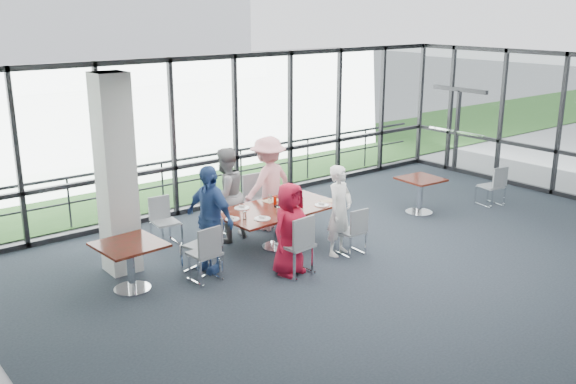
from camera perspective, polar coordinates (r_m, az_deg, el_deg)
floor at (r=10.65m, az=10.84°, el=-7.07°), size 12.00×10.00×0.02m
ceiling at (r=9.85m, az=11.83°, el=10.36°), size 12.00×10.00×0.04m
wall_left at (r=6.95m, az=-23.13°, el=-6.66°), size 0.10×10.00×3.20m
curtain_wall_back at (r=13.80m, az=-4.70°, el=5.51°), size 12.00×0.10×3.20m
exit_door at (r=17.12m, az=14.78°, el=5.24°), size 0.12×1.60×2.10m
structural_column at (r=10.39m, az=-15.05°, el=1.46°), size 0.50×0.50×3.20m
apron at (r=18.41m, az=-13.31°, el=2.68°), size 80.00×70.00×0.02m
grass_strip at (r=16.66m, az=-10.34°, el=1.56°), size 80.00×5.00×0.01m
hangar_main at (r=40.00m, az=-22.35°, el=13.38°), size 24.00×10.00×6.00m
guard_rail at (r=14.53m, az=-5.92°, el=1.58°), size 12.00×0.06×0.06m
main_table at (r=11.28m, az=-0.95°, el=-1.89°), size 2.25×1.31×0.75m
side_table_left at (r=9.89m, az=-13.90°, el=-5.04°), size 0.98×0.98×0.75m
side_table_right at (r=13.47m, az=11.70°, el=0.69°), size 0.85×0.85×0.75m
diner_near_left at (r=10.15m, az=0.17°, el=-3.31°), size 0.82×0.62×1.51m
diner_near_right at (r=10.98m, az=4.61°, el=-1.65°), size 0.66×0.55×1.58m
diner_far_left at (r=11.63m, az=-5.59°, el=-0.26°), size 0.91×0.64×1.73m
diner_far_right at (r=12.18m, az=-1.77°, el=0.76°), size 1.25×0.79×1.81m
diner_end at (r=10.34m, az=-6.99°, el=-2.35°), size 0.73×1.11×1.75m
chair_main_nl at (r=10.24m, az=0.72°, el=-4.73°), size 0.52×0.52×0.98m
chair_main_nr at (r=11.13m, az=5.61°, el=-3.50°), size 0.43×0.43×0.82m
chair_main_fl at (r=11.94m, az=-6.36°, el=-2.14°), size 0.43×0.43×0.82m
chair_main_fr at (r=12.45m, az=-2.50°, el=-0.87°), size 0.51×0.51×0.99m
chair_main_end at (r=10.43m, az=-7.72°, el=-4.73°), size 0.54×0.54×0.89m
chair_spare_la at (r=10.09m, az=-7.44°, el=-5.44°), size 0.47×0.47×0.89m
chair_spare_lb at (r=11.67m, az=-10.81°, el=-2.68°), size 0.46×0.46×0.85m
chair_spare_r at (r=14.43m, az=17.58°, el=0.48°), size 0.48×0.48×0.85m
plate_nl at (r=10.63m, az=-2.30°, el=-2.39°), size 0.27×0.27×0.01m
plate_nr at (r=11.37m, az=3.02°, el=-1.17°), size 0.25×0.25×0.01m
plate_fl at (r=11.22m, az=-4.12°, el=-1.42°), size 0.26×0.26×0.01m
plate_fr at (r=11.84m, az=0.02°, el=-0.43°), size 0.24×0.24×0.01m
plate_end at (r=10.65m, az=-4.97°, el=-2.41°), size 0.23×0.23×0.01m
tumbler_a at (r=10.86m, az=-0.89°, el=-1.66°), size 0.06×0.06×0.13m
tumbler_b at (r=11.32m, az=1.18°, el=-0.86°), size 0.08×0.08×0.15m
tumbler_c at (r=11.53m, az=-1.62°, el=-0.59°), size 0.07×0.07×0.13m
tumbler_d at (r=10.62m, az=-3.86°, el=-2.09°), size 0.07×0.07×0.14m
menu_a at (r=10.81m, az=0.25°, el=-2.09°), size 0.33×0.25×0.00m
menu_b at (r=11.62m, az=3.58°, el=-0.81°), size 0.33×0.29×0.00m
menu_c at (r=11.65m, az=-1.50°, el=-0.75°), size 0.35×0.28×0.00m
condiment_caddy at (r=11.25m, az=-0.93°, el=-1.26°), size 0.10×0.07×0.04m
ketchup_bottle at (r=11.31m, az=-1.16°, el=-0.80°), size 0.06×0.06×0.18m
green_bottle at (r=11.29m, az=-0.68°, el=-0.78°), size 0.05×0.05×0.20m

